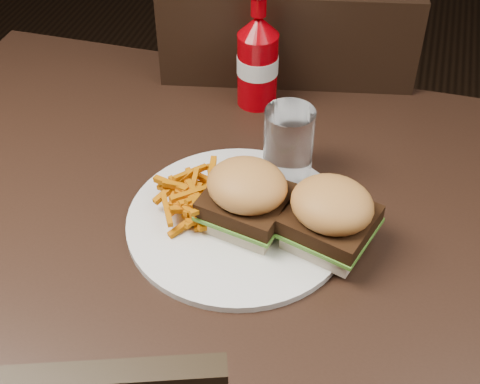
% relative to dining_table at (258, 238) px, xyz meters
% --- Properties ---
extents(dining_table, '(1.20, 0.80, 0.04)m').
position_rel_dining_table_xyz_m(dining_table, '(0.00, 0.00, 0.00)').
color(dining_table, black).
rests_on(dining_table, ground).
extents(chair_far, '(0.53, 0.53, 0.04)m').
position_rel_dining_table_xyz_m(chair_far, '(-0.08, 0.55, -0.30)').
color(chair_far, black).
rests_on(chair_far, ground).
extents(plate, '(0.30, 0.30, 0.01)m').
position_rel_dining_table_xyz_m(plate, '(-0.03, 0.00, 0.03)').
color(plate, white).
rests_on(plate, dining_table).
extents(sandwich_half_a, '(0.11, 0.11, 0.02)m').
position_rel_dining_table_xyz_m(sandwich_half_a, '(-0.02, -0.00, 0.04)').
color(sandwich_half_a, beige).
rests_on(sandwich_half_a, plate).
extents(sandwich_half_b, '(0.12, 0.11, 0.02)m').
position_rel_dining_table_xyz_m(sandwich_half_b, '(0.10, -0.01, 0.04)').
color(sandwich_half_b, '#F5DDC3').
rests_on(sandwich_half_b, plate).
extents(fries_pile, '(0.10, 0.10, 0.04)m').
position_rel_dining_table_xyz_m(fries_pile, '(-0.09, -0.00, 0.05)').
color(fries_pile, '#BB4F03').
rests_on(fries_pile, plate).
extents(ketchup_bottle, '(0.07, 0.07, 0.13)m').
position_rel_dining_table_xyz_m(ketchup_bottle, '(-0.08, 0.29, 0.08)').
color(ketchup_bottle, '#990007').
rests_on(ketchup_bottle, dining_table).
extents(tumbler, '(0.08, 0.08, 0.11)m').
position_rel_dining_table_xyz_m(tumbler, '(0.01, 0.12, 0.08)').
color(tumbler, white).
rests_on(tumbler, dining_table).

